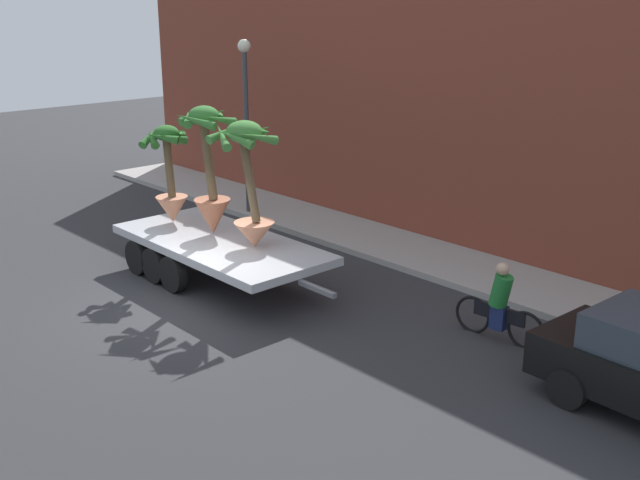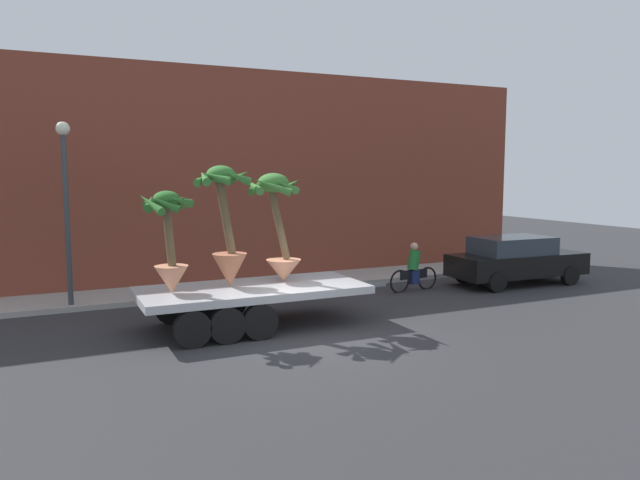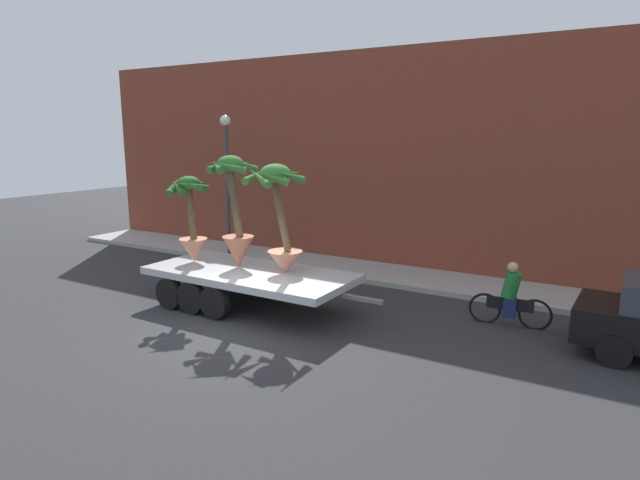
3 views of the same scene
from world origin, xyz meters
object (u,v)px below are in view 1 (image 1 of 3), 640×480
Objects in this scene: potted_palm_rear at (249,181)px; potted_palm_front at (169,174)px; potted_palm_middle at (209,175)px; street_lamp at (246,104)px; cyclist at (500,306)px; flatbed_trailer at (214,247)px.

potted_palm_rear is 1.17× the size of potted_palm_front.
street_lamp reaches higher than potted_palm_middle.
potted_palm_rear reaches higher than cyclist.
street_lamp reaches higher than potted_palm_rear.
potted_palm_rear is at bearing -37.12° from street_lamp.
potted_palm_rear reaches higher than potted_palm_front.
potted_palm_rear is 0.94× the size of potted_palm_middle.
street_lamp is (-3.27, 3.56, 0.90)m from potted_palm_middle.
flatbed_trailer is 5.73m from street_lamp.
potted_palm_rear is 1.46× the size of cyclist.
flatbed_trailer is 6.51m from cyclist.
potted_palm_front is 4.33m from street_lamp.
flatbed_trailer is 2.22× the size of potted_palm_middle.
street_lamp is (-1.89, 3.74, 1.08)m from potted_palm_front.
cyclist is (7.89, 2.01, -1.48)m from potted_palm_front.
potted_palm_middle is at bearing 152.56° from flatbed_trailer.
potted_palm_middle reaches higher than cyclist.
flatbed_trailer is 2.76× the size of potted_palm_front.
street_lamp is at bearing 133.94° from flatbed_trailer.
potted_palm_rear is at bearing 13.63° from flatbed_trailer.
street_lamp is (-3.59, 3.72, 2.47)m from flatbed_trailer.
cyclist is at bearing 14.28° from potted_palm_front.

